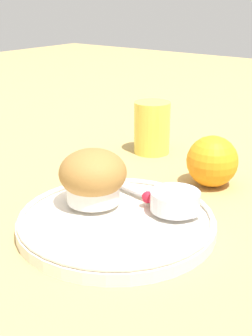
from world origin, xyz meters
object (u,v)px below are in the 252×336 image
at_px(muffin, 93,177).
at_px(orange_fruit, 212,161).
at_px(juice_glass, 152,128).
at_px(butter_knife, 149,195).

height_order(muffin, orange_fruit, muffin).
bearing_deg(juice_glass, orange_fruit, -24.52).
bearing_deg(juice_glass, muffin, -71.31).
distance_m(muffin, butter_knife, 0.08).
xyz_separation_m(muffin, butter_knife, (0.05, 0.05, -0.03)).
xyz_separation_m(butter_knife, juice_glass, (-0.13, 0.19, 0.02)).
bearing_deg(butter_knife, orange_fruit, 89.46).
bearing_deg(muffin, butter_knife, 48.03).
relative_size(butter_knife, orange_fruit, 2.12).
height_order(butter_knife, juice_glass, juice_glass).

